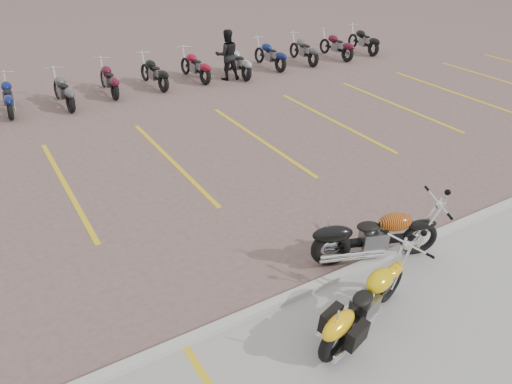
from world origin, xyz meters
TOP-DOWN VIEW (x-y plane):
  - ground at (0.00, 0.00)m, footprint 100.00×100.00m
  - curb at (0.00, -2.00)m, footprint 60.00×0.18m
  - parking_stripes at (0.00, 4.00)m, footprint 38.00×5.50m
  - yellow_cruiser at (0.21, -3.11)m, footprint 2.27×0.84m
  - flame_cruiser at (1.58, -1.85)m, footprint 2.36×1.02m
  - person_b at (4.61, 9.48)m, footprint 1.05×0.91m
  - bg_bike_row at (1.84, 9.92)m, footprint 20.50×2.02m

SIDE VIEW (x-z plane):
  - ground at x=0.00m, z-range 0.00..0.00m
  - parking_stripes at x=0.00m, z-range 0.00..0.01m
  - curb at x=0.00m, z-range 0.00..0.12m
  - yellow_cruiser at x=0.21m, z-range 0.00..0.96m
  - flame_cruiser at x=1.58m, z-range 0.00..1.01m
  - bg_bike_row at x=1.84m, z-range 0.00..1.10m
  - person_b at x=4.61m, z-range 0.00..1.87m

